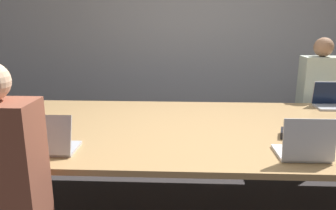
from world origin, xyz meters
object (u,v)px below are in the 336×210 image
at_px(laptop_near_left, 48,142).
at_px(person_near_left, 6,199).
at_px(person_far_right, 317,104).
at_px(laptop_far_right, 332,100).
at_px(stapler, 284,133).
at_px(laptop_near_midright, 304,147).

relative_size(laptop_near_left, person_near_left, 0.25).
bearing_deg(person_near_left, person_far_right, -138.87).
bearing_deg(laptop_far_right, stapler, -129.31).
relative_size(laptop_far_right, person_far_right, 0.24).
distance_m(laptop_near_midright, stapler, 0.40).
height_order(laptop_near_left, person_near_left, person_near_left).
bearing_deg(laptop_near_midright, person_far_right, -113.86).
distance_m(laptop_near_left, person_near_left, 0.47).
height_order(laptop_far_right, laptop_near_midright, laptop_near_midright).
bearing_deg(laptop_near_midright, laptop_near_left, -0.85).
distance_m(laptop_far_right, laptop_near_left, 2.63).
bearing_deg(stapler, person_far_right, 76.47).
relative_size(laptop_near_midright, stapler, 1.96).
xyz_separation_m(laptop_far_right, person_near_left, (-2.37, -1.69, -0.15)).
distance_m(person_far_right, stapler, 1.48).
bearing_deg(person_near_left, laptop_near_left, -96.75).
height_order(laptop_far_right, person_near_left, person_near_left).
xyz_separation_m(laptop_near_left, laptop_near_midright, (1.61, -0.02, 0.00)).
bearing_deg(laptop_near_left, stapler, -166.82).
bearing_deg(person_far_right, laptop_far_right, -94.55).
height_order(laptop_far_right, person_far_right, person_far_right).
xyz_separation_m(laptop_far_right, person_far_right, (0.03, 0.41, -0.14)).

